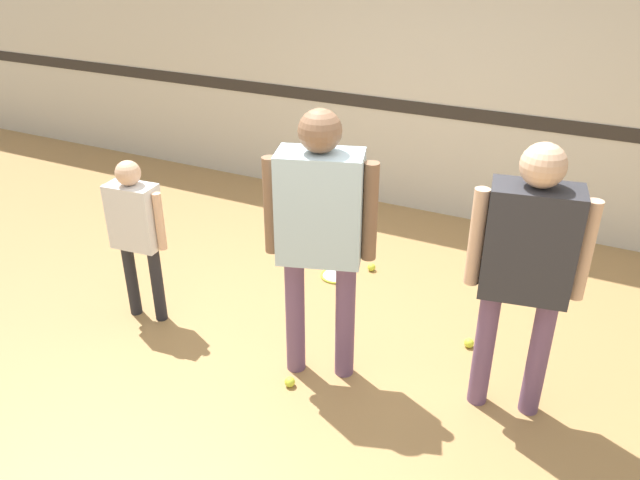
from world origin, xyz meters
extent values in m
plane|color=#A87F4C|center=(0.00, 0.00, 0.00)|extent=(16.00, 16.00, 0.00)
cube|color=beige|center=(0.00, 2.76, 1.60)|extent=(16.00, 0.06, 3.20)
cube|color=#2D2823|center=(0.00, 2.72, 1.02)|extent=(16.00, 0.01, 0.12)
cylinder|color=#6B4C70|center=(-0.17, -0.01, 0.41)|extent=(0.12, 0.12, 0.83)
cylinder|color=#6B4C70|center=(0.13, 0.09, 0.41)|extent=(0.12, 0.12, 0.83)
cube|color=silver|center=(-0.02, 0.04, 1.15)|extent=(0.54, 0.40, 0.65)
sphere|color=brown|center=(-0.02, 0.04, 1.60)|extent=(0.24, 0.24, 0.24)
cylinder|color=brown|center=(-0.29, -0.04, 1.14)|extent=(0.09, 0.09, 0.59)
cylinder|color=brown|center=(0.25, 0.13, 1.14)|extent=(0.09, 0.09, 0.59)
cylinder|color=#232328|center=(-1.53, 0.02, 0.29)|extent=(0.08, 0.08, 0.58)
cylinder|color=#232328|center=(-1.31, 0.05, 0.29)|extent=(0.08, 0.08, 0.58)
cube|color=silver|center=(-1.42, 0.03, 0.81)|extent=(0.35, 0.22, 0.46)
sphere|color=#DBAD89|center=(-1.42, 0.03, 1.12)|extent=(0.17, 0.17, 0.17)
cylinder|color=#DBAD89|center=(-1.62, 0.01, 0.80)|extent=(0.06, 0.06, 0.41)
cylinder|color=#DBAD89|center=(-1.22, 0.05, 0.80)|extent=(0.06, 0.06, 0.41)
cylinder|color=#6B4C70|center=(1.26, 0.26, 0.39)|extent=(0.12, 0.12, 0.79)
cylinder|color=#6B4C70|center=(0.96, 0.21, 0.39)|extent=(0.12, 0.12, 0.79)
cube|color=#2D2D33|center=(1.11, 0.24, 1.10)|extent=(0.50, 0.33, 0.62)
sphere|color=#DBAD89|center=(1.11, 0.24, 1.53)|extent=(0.23, 0.23, 0.23)
cylinder|color=#DBAD89|center=(1.38, 0.29, 1.09)|extent=(0.08, 0.08, 0.56)
cylinder|color=#DBAD89|center=(0.84, 0.19, 1.09)|extent=(0.08, 0.08, 0.56)
torus|color=#C6D838|center=(-0.42, 1.16, 0.01)|extent=(0.36, 0.36, 0.02)
cylinder|color=silver|center=(-0.42, 1.16, 0.01)|extent=(0.22, 0.22, 0.01)
cylinder|color=black|center=(-0.31, 0.96, 0.01)|extent=(0.13, 0.20, 0.02)
sphere|color=black|center=(-0.25, 0.86, 0.01)|extent=(0.03, 0.03, 0.03)
sphere|color=#CCE038|center=(-0.11, -0.19, 0.03)|extent=(0.07, 0.07, 0.07)
sphere|color=#CCE038|center=(-0.20, 1.37, 0.03)|extent=(0.07, 0.07, 0.07)
sphere|color=#CCE038|center=(0.79, 0.71, 0.03)|extent=(0.07, 0.07, 0.07)
camera|label=1|loc=(1.41, -2.83, 2.61)|focal=35.00mm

